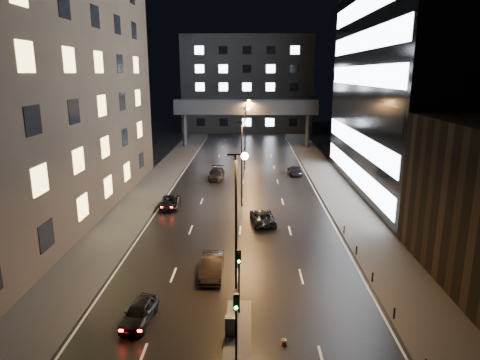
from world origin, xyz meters
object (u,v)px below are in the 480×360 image
Objects in this scene: car_away_d at (217,174)px; car_away_b at (212,266)px; car_away_a at (139,312)px; car_toward_b at (295,170)px; car_away_c at (170,202)px; car_toward_a at (263,217)px; utility_cabinet at (231,326)px.

car_away_b is at bearing -86.30° from car_away_d.
car_toward_b reaches higher than car_away_a.
car_away_a is 23.87m from car_away_c.
car_toward_a is 1.04× the size of car_toward_b.
car_away_b reaches higher than car_toward_a.
car_away_b is at bearing 72.59° from car_toward_b.
car_toward_a is 4.15× the size of utility_cabinet.
car_away_c is 0.93× the size of car_toward_a.
car_toward_a is (4.27, 12.18, -0.09)m from car_away_b.
car_toward_b is (9.93, 34.71, -0.09)m from car_away_b.
car_toward_b is at bearing 73.20° from car_away_b.
car_away_a is at bearing 69.81° from car_toward_b.
car_toward_a is at bearing 74.46° from car_toward_b.
car_toward_a reaches higher than utility_cabinet.
car_away_a is 0.83× the size of car_away_b.
car_toward_b is (16.40, 17.43, 0.05)m from car_away_c.
car_away_b is 1.02× the size of car_away_c.
car_away_b reaches higher than car_away_a.
car_away_a is 6.08m from utility_cabinet.
car_away_c is 3.88× the size of utility_cabinet.
car_away_d reaches higher than car_away_c.
car_away_a is 38.04m from car_away_d.
car_away_a is 0.82× the size of car_toward_b.
utility_cabinet is (5.89, -1.51, 0.08)m from car_away_a.
car_away_a is at bearing -87.16° from car_away_c.
car_away_c is at bearing -107.20° from car_away_d.
car_away_b is at bearing 63.75° from car_away_a.
car_toward_b reaches higher than car_away_c.
car_away_c is at bearing 101.60° from car_away_a.
car_toward_a is (6.36, -19.34, -0.09)m from car_away_d.
car_away_c is at bearing 45.30° from car_toward_b.
car_toward_b is 3.98× the size of utility_cabinet.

